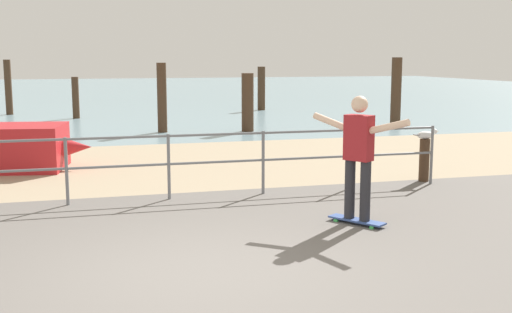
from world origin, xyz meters
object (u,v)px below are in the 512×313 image
object	(u,v)px
skateboard	(357,220)
skateboarder	(358,150)
bollard_short	(424,161)
seagull	(426,135)

from	to	relation	value
skateboard	skateboarder	distance (m)	0.95
skateboard	bollard_short	xyz separation A→B (m)	(2.39, 2.43, 0.32)
seagull	skateboard	bearing A→B (deg)	-134.75
skateboard	bollard_short	distance (m)	3.42
skateboard	seagull	bearing A→B (deg)	45.25
bollard_short	seagull	xyz separation A→B (m)	(0.02, 0.00, 0.47)
bollard_short	seagull	world-z (taller)	seagull
skateboarder	seagull	size ratio (longest dim) A/B	3.40
skateboarder	skateboard	bearing A→B (deg)	26.57
bollard_short	seagull	bearing A→B (deg)	0.10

